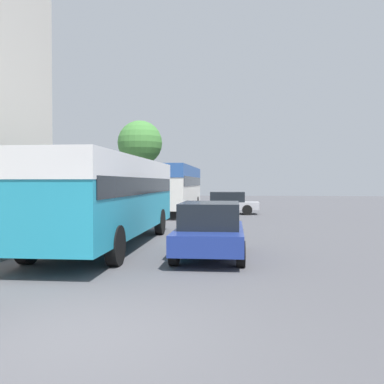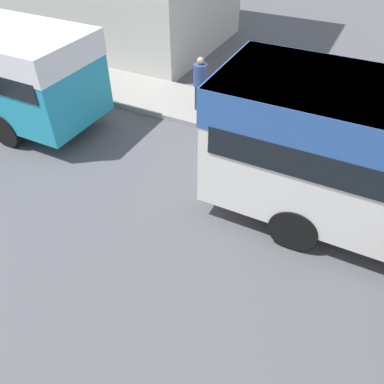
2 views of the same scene
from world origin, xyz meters
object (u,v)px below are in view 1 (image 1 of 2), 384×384
(car_crossing, at_px, (228,202))
(car_far_curb, at_px, (210,229))
(pedestrian_near_curb, at_px, (94,204))
(bus_lead, at_px, (108,189))
(bus_following, at_px, (174,183))

(car_crossing, xyz_separation_m, car_far_curb, (-0.21, -16.10, 0.03))
(car_crossing, bearing_deg, pedestrian_near_curb, 138.08)
(car_far_curb, bearing_deg, pedestrian_near_curb, 125.26)
(car_crossing, height_order, pedestrian_near_curb, pedestrian_near_curb)
(bus_lead, xyz_separation_m, bus_following, (0.03, 14.66, 0.17))
(bus_following, height_order, car_crossing, bus_following)
(bus_following, relative_size, car_crossing, 2.80)
(bus_following, distance_m, pedestrian_near_curb, 8.14)
(car_crossing, height_order, car_far_curb, car_far_curb)
(pedestrian_near_curb, bearing_deg, bus_lead, -67.87)
(bus_lead, xyz_separation_m, car_crossing, (3.58, 14.36, -1.09))
(bus_lead, height_order, bus_following, bus_following)
(bus_lead, height_order, car_crossing, bus_lead)
(bus_following, xyz_separation_m, car_far_curb, (3.34, -16.40, -1.23))
(bus_lead, relative_size, pedestrian_near_curb, 6.20)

